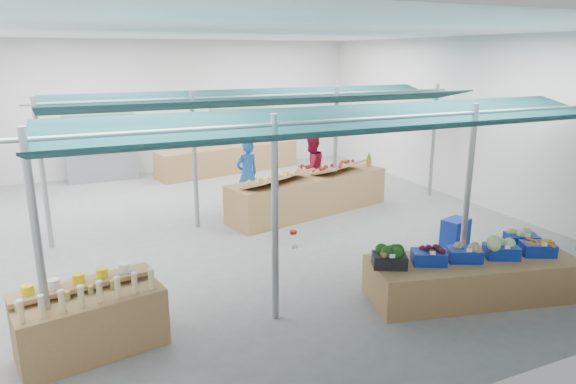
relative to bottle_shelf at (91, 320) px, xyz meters
name	(u,v)px	position (x,y,z in m)	size (l,w,h in m)	color
floor	(247,227)	(3.52, 3.81, -0.44)	(13.00, 13.00, 0.00)	slate
hall	(224,103)	(3.52, 5.25, 2.21)	(13.00, 13.00, 13.00)	silver
pole_grid	(314,160)	(4.27, 2.06, 1.38)	(10.00, 4.60, 3.00)	gray
awnings	(314,109)	(4.27, 2.06, 2.34)	(9.50, 7.08, 0.30)	black
back_shelving_left	(101,148)	(1.02, 9.81, 0.56)	(2.00, 0.50, 2.00)	#B23F33
back_shelving_right	(242,138)	(5.52, 9.81, 0.56)	(2.00, 0.50, 2.00)	#B23F33
bottle_shelf	(91,320)	(0.00, 0.00, 0.00)	(1.91, 1.37, 1.08)	olive
veg_counter	(472,278)	(5.63, -0.86, -0.12)	(3.29, 1.10, 0.64)	olive
fruit_counter	(310,195)	(5.28, 4.23, 0.02)	(4.26, 1.01, 0.91)	olive
far_counter	(229,159)	(4.89, 9.34, -0.01)	(4.78, 0.96, 0.86)	olive
crate_stack	(455,235)	(6.81, 0.85, -0.12)	(0.53, 0.37, 0.63)	navy
vendor_left	(247,174)	(4.08, 5.33, 0.42)	(0.62, 0.41, 1.70)	#1A56AE
vendor_right	(311,168)	(5.88, 5.33, 0.42)	(0.83, 0.65, 1.70)	maroon
crate_broccoli	(390,257)	(4.24, -0.54, 0.36)	(0.60, 0.54, 0.35)	black
crate_beets	(429,255)	(4.87, -0.68, 0.34)	(0.60, 0.54, 0.29)	navy
crate_celeriac	(464,252)	(5.45, -0.82, 0.35)	(0.60, 0.54, 0.31)	navy
crate_cabbage	(502,248)	(6.07, -0.96, 0.36)	(0.60, 0.54, 0.35)	navy
crate_carrots	(537,248)	(6.69, -1.11, 0.32)	(0.60, 0.54, 0.29)	navy
sparrow	(384,255)	(4.08, -0.62, 0.45)	(0.12, 0.09, 0.11)	brown
pole_ribbon	(293,234)	(3.03, 0.30, 0.64)	(0.12, 0.12, 0.28)	red
apple_heap_yellow	(279,176)	(4.32, 3.89, 0.64)	(2.01, 1.50, 0.27)	#997247
apple_heap_red	(339,166)	(6.14, 4.33, 0.64)	(1.65, 1.31, 0.27)	#997247
pineapple	(369,160)	(7.18, 4.59, 0.66)	(0.14, 0.14, 0.39)	#8C6019
crate_extra	(522,237)	(6.79, -0.71, 0.35)	(0.60, 0.53, 0.32)	navy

